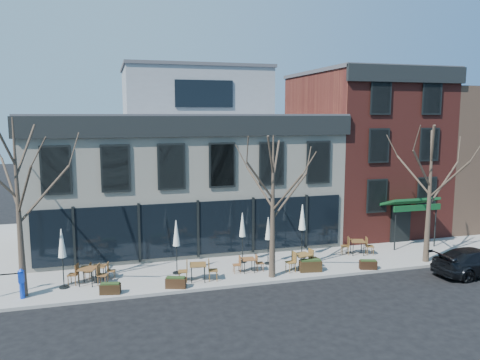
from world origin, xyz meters
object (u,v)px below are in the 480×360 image
object	(u,v)px
call_box	(22,283)
umbrella_0	(62,247)
parked_sedan	(476,262)
cafe_set_0	(88,274)

from	to	relation	value
call_box	umbrella_0	bearing A→B (deg)	26.90
parked_sedan	umbrella_0	xyz separation A→B (m)	(-20.18, 3.42, 1.45)
parked_sedan	call_box	xyz separation A→B (m)	(-21.84, 2.58, 0.19)
umbrella_0	cafe_set_0	bearing A→B (deg)	6.13
call_box	cafe_set_0	world-z (taller)	call_box
call_box	cafe_set_0	xyz separation A→B (m)	(2.72, 0.95, -0.21)
parked_sedan	cafe_set_0	distance (m)	19.44
call_box	umbrella_0	size ratio (longest dim) A/B	0.49
cafe_set_0	umbrella_0	xyz separation A→B (m)	(-1.07, -0.11, 1.47)
call_box	parked_sedan	bearing A→B (deg)	-6.74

